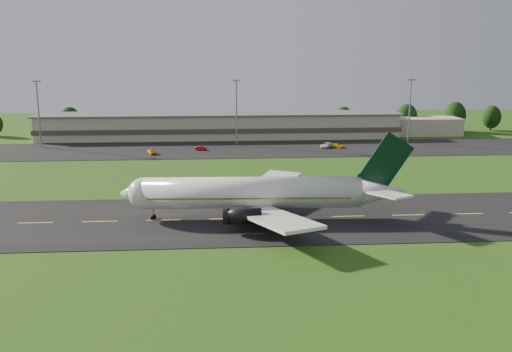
{
  "coord_description": "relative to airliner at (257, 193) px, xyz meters",
  "views": [
    {
      "loc": [
        -1.66,
        -96.9,
        29.39
      ],
      "look_at": [
        5.91,
        8.0,
        6.0
      ],
      "focal_mm": 40.0,
      "sensor_mm": 36.0,
      "label": 1
    }
  ],
  "objects": [
    {
      "name": "service_vehicle_d",
      "position": [
        29.94,
        72.22,
        -3.95
      ],
      "size": [
        4.38,
        3.95,
        1.23
      ],
      "primitive_type": "imported",
      "rotation": [
        0.0,
        0.0,
        0.91
      ],
      "color": "#DEA20D",
      "rests_on": "apron"
    },
    {
      "name": "apron",
      "position": [
        -5.53,
        72.04,
        -4.61
      ],
      "size": [
        260.0,
        30.0,
        0.1
      ],
      "primitive_type": "cube",
      "color": "black",
      "rests_on": "ground"
    },
    {
      "name": "airliner",
      "position": [
        0.0,
        0.0,
        0.0
      ],
      "size": [
        51.3,
        42.14,
        15.57
      ],
      "rotation": [
        0.0,
        0.0,
        -0.05
      ],
      "color": "white",
      "rests_on": "ground"
    },
    {
      "name": "light_mast_west",
      "position": [
        -60.53,
        80.04,
        8.08
      ],
      "size": [
        2.4,
        1.2,
        20.35
      ],
      "color": "gray",
      "rests_on": "ground"
    },
    {
      "name": "ground",
      "position": [
        -5.53,
        0.04,
        -4.66
      ],
      "size": [
        360.0,
        360.0,
        0.0
      ],
      "primitive_type": "plane",
      "color": "#204B12",
      "rests_on": "ground"
    },
    {
      "name": "tree_line",
      "position": [
        39.07,
        105.58,
        0.53
      ],
      "size": [
        199.28,
        9.64,
        10.82
      ],
      "color": "black",
      "rests_on": "ground"
    },
    {
      "name": "light_mast_centre",
      "position": [
        -0.53,
        80.04,
        8.08
      ],
      "size": [
        2.4,
        1.2,
        20.35
      ],
      "color": "gray",
      "rests_on": "ground"
    },
    {
      "name": "service_vehicle_c",
      "position": [
        26.81,
        72.98,
        -3.82
      ],
      "size": [
        5.32,
        5.72,
        1.49
      ],
      "primitive_type": "imported",
      "rotation": [
        0.0,
        0.0,
        -0.69
      ],
      "color": "silver",
      "rests_on": "apron"
    },
    {
      "name": "taxiway",
      "position": [
        -5.53,
        0.04,
        -4.61
      ],
      "size": [
        220.0,
        30.0,
        0.1
      ],
      "primitive_type": "cube",
      "color": "black",
      "rests_on": "ground"
    },
    {
      "name": "service_vehicle_b",
      "position": [
        -11.48,
        70.98,
        -3.97
      ],
      "size": [
        3.77,
        2.21,
        1.17
      ],
      "primitive_type": "imported",
      "rotation": [
        0.0,
        0.0,
        1.28
      ],
      "color": "#A90B18",
      "rests_on": "apron"
    },
    {
      "name": "light_mast_east",
      "position": [
        54.47,
        80.04,
        8.08
      ],
      "size": [
        2.4,
        1.2,
        20.35
      ],
      "color": "gray",
      "rests_on": "ground"
    },
    {
      "name": "terminal",
      "position": [
        0.87,
        96.22,
        -0.67
      ],
      "size": [
        145.0,
        16.0,
        8.4
      ],
      "color": "tan",
      "rests_on": "ground"
    },
    {
      "name": "service_vehicle_a",
      "position": [
        -25.51,
        65.35,
        -3.82
      ],
      "size": [
        3.35,
        4.7,
        1.49
      ],
      "primitive_type": "imported",
      "rotation": [
        0.0,
        0.0,
        0.41
      ],
      "color": "orange",
      "rests_on": "apron"
    }
  ]
}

